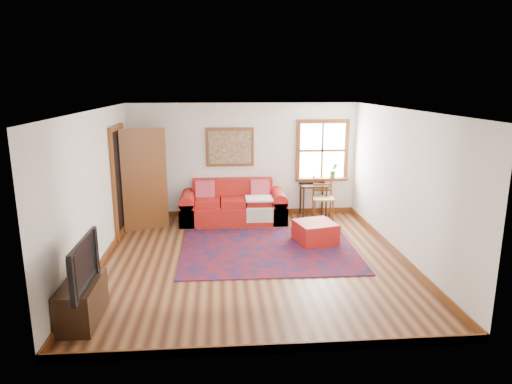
{
  "coord_description": "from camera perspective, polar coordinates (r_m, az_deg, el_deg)",
  "views": [
    {
      "loc": [
        -0.53,
        -7.19,
        2.9
      ],
      "look_at": [
        0.1,
        0.6,
        1.04
      ],
      "focal_mm": 32.0,
      "sensor_mm": 36.0,
      "label": 1
    }
  ],
  "objects": [
    {
      "name": "ground",
      "position": [
        7.77,
        -0.39,
        -8.53
      ],
      "size": [
        5.5,
        5.5,
        0.0
      ],
      "primitive_type": "plane",
      "color": "#402011",
      "rests_on": "ground"
    },
    {
      "name": "side_table",
      "position": [
        10.2,
        7.2,
        0.28
      ],
      "size": [
        0.61,
        0.45,
        0.73
      ],
      "color": "black",
      "rests_on": "ground"
    },
    {
      "name": "television",
      "position": [
        5.86,
        -21.65,
        -8.41
      ],
      "size": [
        0.14,
        1.06,
        0.61
      ],
      "primitive_type": "imported",
      "rotation": [
        0.0,
        0.0,
        1.57
      ],
      "color": "black",
      "rests_on": "media_cabinet"
    },
    {
      "name": "doorway",
      "position": [
        9.31,
        -14.92,
        1.6
      ],
      "size": [
        0.89,
        1.08,
        2.14
      ],
      "color": "black",
      "rests_on": "ground"
    },
    {
      "name": "ladder_back_chair",
      "position": [
        10.04,
        8.35,
        -0.48
      ],
      "size": [
        0.48,
        0.46,
        0.95
      ],
      "color": "tan",
      "rests_on": "ground"
    },
    {
      "name": "media_cabinet",
      "position": [
        6.23,
        -20.93,
        -12.66
      ],
      "size": [
        0.42,
        0.94,
        0.52
      ],
      "primitive_type": "cube",
      "color": "black",
      "rests_on": "ground"
    },
    {
      "name": "candle_hurricane",
      "position": [
        6.45,
        -19.73,
        -8.31
      ],
      "size": [
        0.12,
        0.12,
        0.18
      ],
      "color": "silver",
      "rests_on": "media_cabinet"
    },
    {
      "name": "red_ottoman",
      "position": [
        8.62,
        7.41,
        -5.0
      ],
      "size": [
        0.83,
        0.83,
        0.39
      ],
      "primitive_type": "cube",
      "rotation": [
        0.0,
        0.0,
        0.24
      ],
      "color": "#A81915",
      "rests_on": "ground"
    },
    {
      "name": "persian_rug",
      "position": [
        8.21,
        1.58,
        -7.22
      ],
      "size": [
        3.12,
        2.51,
        0.02
      ],
      "primitive_type": "cube",
      "rotation": [
        0.0,
        0.0,
        -0.01
      ],
      "color": "#620E12",
      "rests_on": "ground"
    },
    {
      "name": "framed_artwork",
      "position": [
        9.99,
        -3.29,
        5.62
      ],
      "size": [
        1.05,
        0.07,
        0.85
      ],
      "color": "brown",
      "rests_on": "ground"
    },
    {
      "name": "red_leather_sofa",
      "position": [
        9.85,
        -2.85,
        -1.96
      ],
      "size": [
        2.25,
        0.93,
        0.88
      ],
      "color": "#A81915",
      "rests_on": "ground"
    },
    {
      "name": "window",
      "position": [
        10.28,
        8.44,
        4.38
      ],
      "size": [
        1.18,
        0.2,
        1.38
      ],
      "color": "white",
      "rests_on": "ground"
    },
    {
      "name": "room_envelope",
      "position": [
        7.33,
        -0.42,
        3.58
      ],
      "size": [
        5.04,
        5.54,
        2.52
      ],
      "color": "silver",
      "rests_on": "ground"
    }
  ]
}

